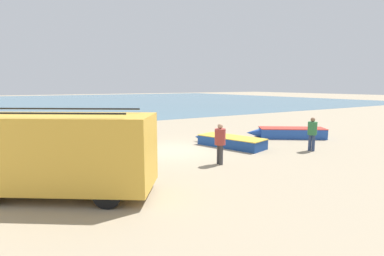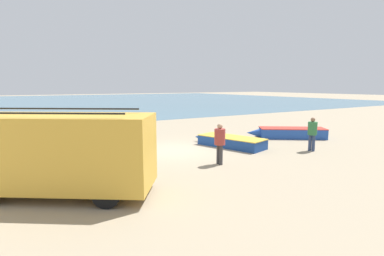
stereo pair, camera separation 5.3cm
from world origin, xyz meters
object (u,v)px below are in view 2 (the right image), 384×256
object	(u,v)px
fisherman_1	(312,131)
fishing_rowboat_1	(229,141)
fishing_rowboat_0	(289,133)
fisherman_0	(31,130)
parked_van	(57,152)
fishing_rowboat_2	(127,129)
fisherman_2	(220,140)

from	to	relation	value
fisherman_1	fishing_rowboat_1	bearing A→B (deg)	-64.85
fishing_rowboat_0	fisherman_1	xyz separation A→B (m)	(-2.00, -3.08, 0.68)
fishing_rowboat_0	fisherman_0	world-z (taller)	fisherman_0
parked_van	fishing_rowboat_0	xyz separation A→B (m)	(13.36, 3.06, -0.98)
fishing_rowboat_0	fisherman_1	distance (m)	3.74
parked_van	fishing_rowboat_0	world-z (taller)	parked_van
fishing_rowboat_2	fishing_rowboat_1	bearing A→B (deg)	-94.66
parked_van	fishing_rowboat_1	size ratio (longest dim) A/B	1.27
fisherman_0	fisherman_2	xyz separation A→B (m)	(6.34, -6.28, -0.09)
parked_van	fisherman_2	world-z (taller)	parked_van
parked_van	fishing_rowboat_2	xyz separation A→B (m)	(5.44, 9.61, -0.97)
fishing_rowboat_0	fisherman_2	world-z (taller)	fisherman_2
fishing_rowboat_1	fisherman_2	xyz separation A→B (m)	(-2.60, -2.63, 0.74)
fisherman_0	fisherman_2	size ratio (longest dim) A/B	1.09
fishing_rowboat_1	fisherman_2	world-z (taller)	fisherman_2
fisherman_1	fisherman_2	xyz separation A→B (m)	(-5.33, 0.34, 0.02)
fishing_rowboat_1	fisherman_0	size ratio (longest dim) A/B	2.40
fisherman_0	fisherman_1	distance (m)	13.41
fisherman_0	fisherman_2	bearing A→B (deg)	59.28
fishing_rowboat_2	fisherman_1	bearing A→B (deg)	-88.69
parked_van	fisherman_1	xyz separation A→B (m)	(11.36, -0.02, -0.31)
fisherman_1	fisherman_2	size ratio (longest dim) A/B	0.98
fishing_rowboat_2	fisherman_2	xyz separation A→B (m)	(0.60, -9.30, 0.68)
fishing_rowboat_0	fisherman_2	bearing A→B (deg)	55.81
fishing_rowboat_0	parked_van	bearing A→B (deg)	48.17
fishing_rowboat_1	fisherman_0	bearing A→B (deg)	51.12
fishing_rowboat_2	parked_van	bearing A→B (deg)	-149.78
fisherman_0	fisherman_1	xyz separation A→B (m)	(11.66, -6.61, -0.10)
fishing_rowboat_1	fishing_rowboat_2	bearing A→B (deg)	8.94
fishing_rowboat_1	fisherman_1	distance (m)	4.10
fishing_rowboat_0	fishing_rowboat_2	size ratio (longest dim) A/B	1.17
fishing_rowboat_2	fisherman_2	bearing A→B (deg)	-116.60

